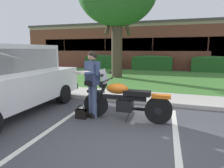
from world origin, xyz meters
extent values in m
plane|color=#424247|center=(0.00, 0.00, 0.00)|extent=(140.00, 140.00, 0.00)
cube|color=#B7B2A8|center=(0.00, 2.83, 0.06)|extent=(60.00, 0.20, 0.12)
cube|color=#B7B2A8|center=(0.00, 3.68, 0.04)|extent=(60.00, 1.50, 0.08)
cube|color=#3D752D|center=(0.00, 8.77, 0.03)|extent=(60.00, 8.66, 0.06)
cube|color=silver|center=(-1.78, 0.20, 0.00)|extent=(0.48, 4.40, 0.01)
cube|color=silver|center=(0.89, 0.20, 0.00)|extent=(0.48, 4.40, 0.01)
cylinder|color=black|center=(-1.18, 1.17, 0.32)|extent=(0.64, 0.11, 0.64)
cylinder|color=black|center=(-1.18, 1.17, 0.32)|extent=(0.18, 0.12, 0.18)
cylinder|color=black|center=(0.42, 1.20, 0.32)|extent=(0.64, 0.19, 0.64)
cylinder|color=black|center=(0.42, 1.20, 0.32)|extent=(0.18, 0.20, 0.18)
cube|color=black|center=(-1.18, 1.17, 0.67)|extent=(0.44, 0.15, 0.06)
cube|color=orange|center=(0.47, 1.20, 0.66)|extent=(0.44, 0.21, 0.08)
cylinder|color=black|center=(-1.04, 1.09, 0.60)|extent=(0.31, 0.05, 0.58)
cylinder|color=black|center=(-1.04, 1.25, 0.60)|extent=(0.31, 0.05, 0.58)
sphere|color=black|center=(-1.00, 1.17, 0.86)|extent=(0.17, 0.17, 0.17)
cylinder|color=black|center=(-0.86, 1.17, 0.98)|extent=(0.05, 0.72, 0.03)
cylinder|color=black|center=(-0.86, 0.81, 0.98)|extent=(0.05, 0.10, 0.04)
cylinder|color=black|center=(-0.87, 1.53, 0.98)|extent=(0.05, 0.10, 0.04)
sphere|color=black|center=(-0.88, 0.87, 1.14)|extent=(0.08, 0.08, 0.08)
sphere|color=black|center=(-0.89, 1.47, 1.14)|extent=(0.08, 0.08, 0.08)
cube|color=#B2BCC6|center=(-0.94, 1.17, 1.08)|extent=(0.15, 0.36, 0.35)
cube|color=black|center=(-0.43, 1.18, 0.56)|extent=(1.10, 0.12, 0.10)
ellipsoid|color=orange|center=(-0.60, 1.18, 0.78)|extent=(0.57, 0.33, 0.26)
cube|color=black|center=(-0.10, 1.19, 0.70)|extent=(0.65, 0.29, 0.12)
cube|color=black|center=(-0.40, 1.18, 0.36)|extent=(0.40, 0.25, 0.28)
cylinder|color=black|center=(-0.43, 1.18, 0.52)|extent=(0.18, 0.12, 0.21)
cylinder|color=black|center=(-0.36, 1.18, 0.52)|extent=(0.18, 0.12, 0.21)
cylinder|color=black|center=(-0.03, 1.33, 0.26)|extent=(0.60, 0.09, 0.08)
cylinder|color=black|center=(0.17, 1.33, 0.26)|extent=(0.60, 0.09, 0.08)
cylinder|color=black|center=(-0.27, 1.02, 0.15)|extent=(0.12, 0.12, 0.30)
cube|color=black|center=(-1.19, 1.06, 0.05)|extent=(0.21, 0.26, 0.10)
cube|color=black|center=(-1.31, 1.13, 0.05)|extent=(0.21, 0.26, 0.10)
cylinder|color=#47567A|center=(-1.18, 1.08, 0.43)|extent=(0.14, 0.14, 0.86)
cylinder|color=#47567A|center=(-1.30, 1.15, 0.43)|extent=(0.14, 0.14, 0.86)
cube|color=navy|center=(-1.24, 1.11, 1.15)|extent=(0.44, 0.38, 0.58)
cube|color=navy|center=(-1.24, 1.11, 1.42)|extent=(0.36, 0.32, 0.06)
sphere|color=#A87A5B|center=(-1.24, 1.11, 1.56)|extent=(0.21, 0.21, 0.21)
sphere|color=black|center=(-1.23, 1.13, 1.59)|extent=(0.23, 0.23, 0.23)
cube|color=black|center=(-1.30, 1.00, 0.90)|extent=(0.24, 0.19, 0.12)
cylinder|color=navy|center=(-1.18, 0.90, 1.17)|extent=(0.24, 0.34, 0.09)
cylinder|color=navy|center=(-1.46, 1.05, 1.17)|extent=(0.24, 0.34, 0.09)
cylinder|color=navy|center=(-1.06, 0.99, 1.25)|extent=(0.10, 0.10, 0.28)
cylinder|color=navy|center=(-1.44, 1.20, 1.25)|extent=(0.10, 0.10, 0.28)
cube|color=beige|center=(-1.39, 0.85, 1.19)|extent=(0.44, 0.44, 0.05)
cube|color=black|center=(-1.46, 0.88, 0.12)|extent=(0.28, 0.12, 0.24)
cube|color=black|center=(-1.46, 0.87, 0.22)|extent=(0.28, 0.13, 0.04)
torus|color=black|center=(-1.46, 0.88, 0.26)|extent=(0.20, 0.02, 0.20)
cube|color=white|center=(-3.57, 0.59, 0.70)|extent=(2.11, 4.78, 0.80)
cube|color=black|center=(-2.73, 0.48, 1.48)|extent=(0.17, 2.72, 0.55)
cube|color=black|center=(-3.62, 1.67, 1.44)|extent=(1.57, 0.31, 0.51)
cube|color=black|center=(-3.68, 2.98, 0.40)|extent=(1.90, 0.19, 0.20)
cylinder|color=black|center=(-4.52, 2.01, 0.30)|extent=(0.27, 0.61, 0.60)
cylinder|color=black|center=(-2.74, 2.09, 0.30)|extent=(0.27, 0.61, 0.60)
cylinder|color=#4C3D2D|center=(-2.94, 8.35, 1.64)|extent=(0.64, 0.64, 3.28)
cylinder|color=#4C3D2D|center=(-2.36, 8.35, 3.15)|extent=(0.22, 1.32, 1.22)
cylinder|color=#4C3D2D|center=(-3.43, 8.35, 3.27)|extent=(0.22, 1.15, 1.42)
cube|color=#235623|center=(-5.94, 13.38, 0.55)|extent=(2.83, 0.90, 1.10)
ellipsoid|color=#235623|center=(-5.94, 13.38, 1.10)|extent=(2.69, 0.84, 0.28)
cube|color=#235623|center=(-1.56, 13.38, 0.55)|extent=(3.19, 0.90, 1.10)
ellipsoid|color=#235623|center=(-1.56, 13.38, 1.10)|extent=(3.03, 0.84, 0.28)
cube|color=#235623|center=(2.83, 13.38, 0.55)|extent=(2.81, 0.90, 1.10)
ellipsoid|color=#235623|center=(2.83, 13.38, 1.10)|extent=(2.67, 0.84, 0.28)
cube|color=brown|center=(-1.67, 18.75, 1.94)|extent=(25.03, 9.31, 3.88)
cube|color=#998466|center=(-1.67, 14.14, 3.76)|extent=(25.03, 0.10, 0.24)
cube|color=#4C4742|center=(-1.67, 18.75, 3.98)|extent=(25.28, 9.40, 0.20)
cube|color=#1E282D|center=(-1.67, 14.13, 2.13)|extent=(21.27, 0.06, 1.10)
cube|color=brown|center=(-10.18, 14.12, 2.13)|extent=(0.08, 0.04, 1.20)
cube|color=brown|center=(-5.92, 14.12, 2.13)|extent=(0.08, 0.04, 1.20)
cube|color=brown|center=(-1.67, 14.12, 2.13)|extent=(0.08, 0.04, 1.20)
cube|color=brown|center=(2.59, 14.12, 2.13)|extent=(0.08, 0.04, 1.20)
cube|color=#473323|center=(3.34, 14.14, 1.05)|extent=(1.00, 0.08, 2.10)
camera|label=1|loc=(0.95, -3.62, 1.75)|focal=33.22mm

